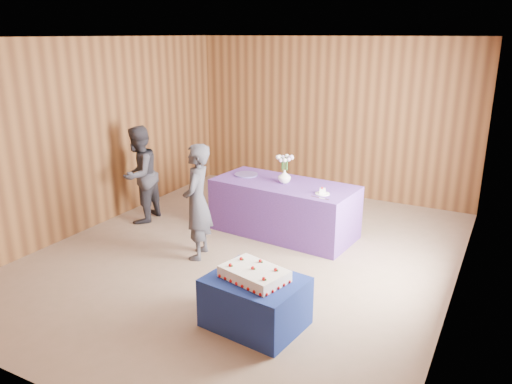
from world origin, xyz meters
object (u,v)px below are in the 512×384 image
Objects in this scene: serving_table at (284,208)px; sheet_cake at (254,274)px; cake_table at (255,302)px; guest_right at (139,175)px; vase at (284,176)px; guest_left at (197,202)px.

sheet_cake is (0.75, -2.28, 0.18)m from serving_table.
guest_right is at bearing 156.20° from cake_table.
guest_right is (-2.12, -0.56, -0.11)m from vase.
guest_left is (-0.63, -1.23, -0.11)m from vase.
cake_table is at bearing 49.93° from guest_right.
guest_left reaches higher than serving_table.
serving_table is 1.42m from guest_left.
vase is at bearing 122.98° from sheet_cake.
sheet_cake is (-0.01, -0.01, 0.31)m from cake_table.
guest_right reaches higher than sheet_cake.
guest_left is at bearing -117.04° from vase.
guest_left is (-1.38, 1.07, 0.18)m from sheet_cake.
guest_left reaches higher than cake_table.
guest_right is at bearing -165.22° from vase.
guest_right reaches higher than serving_table.
serving_table is 1.37× the size of guest_right.
serving_table is 1.36× the size of guest_left.
vase is (-0.75, 2.29, 0.29)m from sheet_cake.
guest_left is at bearing -112.03° from serving_table.
cake_table is 0.62× the size of guest_right.
serving_table is 2.41m from sheet_cake.
sheet_cake is 1.75m from guest_left.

